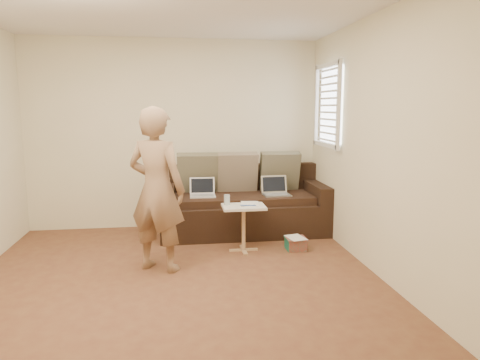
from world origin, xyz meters
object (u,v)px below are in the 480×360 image
at_px(sofa, 243,201).
at_px(laptop_white, 203,197).
at_px(laptop_silver, 277,195).
at_px(striped_box, 296,243).
at_px(drinking_glass, 227,200).
at_px(person, 157,190).
at_px(side_table, 244,228).

relative_size(sofa, laptop_white, 6.65).
xyz_separation_m(laptop_silver, striped_box, (0.07, -0.71, -0.44)).
xyz_separation_m(drinking_glass, striped_box, (0.81, -0.12, -0.53)).
relative_size(sofa, laptop_silver, 6.23).
xyz_separation_m(sofa, laptop_white, (-0.55, -0.06, 0.10)).
relative_size(sofa, person, 1.30).
relative_size(person, striped_box, 7.06).
relative_size(sofa, drinking_glass, 18.33).
height_order(laptop_silver, side_table, laptop_silver).
bearing_deg(side_table, laptop_white, 120.75).
relative_size(laptop_silver, drinking_glass, 2.95).
distance_m(laptop_white, drinking_glass, 0.71).
bearing_deg(laptop_silver, striped_box, -86.99).
bearing_deg(sofa, drinking_glass, -112.91).
height_order(sofa, side_table, sofa).
height_order(sofa, striped_box, sofa).
bearing_deg(person, side_table, -126.44).
relative_size(laptop_white, striped_box, 1.38).
xyz_separation_m(laptop_silver, laptop_white, (-0.98, 0.07, 0.00)).
xyz_separation_m(sofa, drinking_glass, (-0.31, -0.72, 0.18)).
bearing_deg(person, drinking_glass, -117.76).
bearing_deg(laptop_white, side_table, -58.04).
relative_size(laptop_white, side_table, 0.61).
relative_size(side_table, striped_box, 2.27).
relative_size(person, side_table, 3.10).
distance_m(side_table, striped_box, 0.65).
relative_size(laptop_silver, striped_box, 1.47).
bearing_deg(striped_box, side_table, 175.26).
xyz_separation_m(laptop_silver, person, (-1.51, -1.12, 0.33)).
relative_size(laptop_white, drinking_glass, 2.76).
relative_size(side_table, drinking_glass, 4.55).
bearing_deg(laptop_silver, side_table, -132.75).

